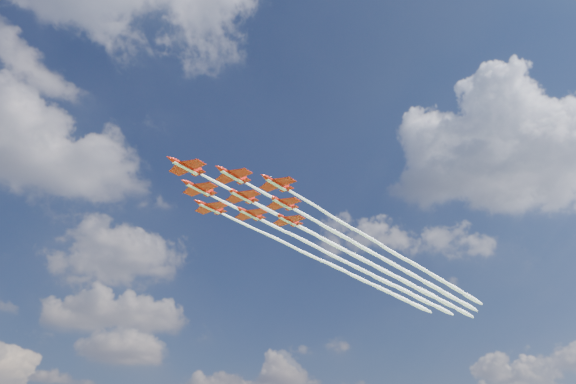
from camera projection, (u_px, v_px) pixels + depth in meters
name	position (u px, v px, depth m)	size (l,w,h in m)	color
jet_lead	(333.00, 243.00, 188.41)	(127.27, 66.64, 2.94)	red
jet_row2_port	(365.00, 248.00, 192.52)	(127.27, 66.64, 2.94)	red
jet_row2_starb	(334.00, 256.00, 199.27)	(127.27, 66.64, 2.94)	red
jet_row3_port	(395.00, 253.00, 196.64)	(127.27, 66.64, 2.94)	red
jet_row3_centre	(365.00, 260.00, 203.38)	(127.27, 66.64, 2.94)	red
jet_row3_starb	(336.00, 267.00, 210.13)	(127.27, 66.64, 2.94)	red
jet_row4_port	(394.00, 265.00, 207.50)	(127.27, 66.64, 2.94)	red
jet_row4_starb	(365.00, 271.00, 214.25)	(127.27, 66.64, 2.94)	red
jet_tail	(392.00, 275.00, 218.36)	(127.27, 66.64, 2.94)	red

